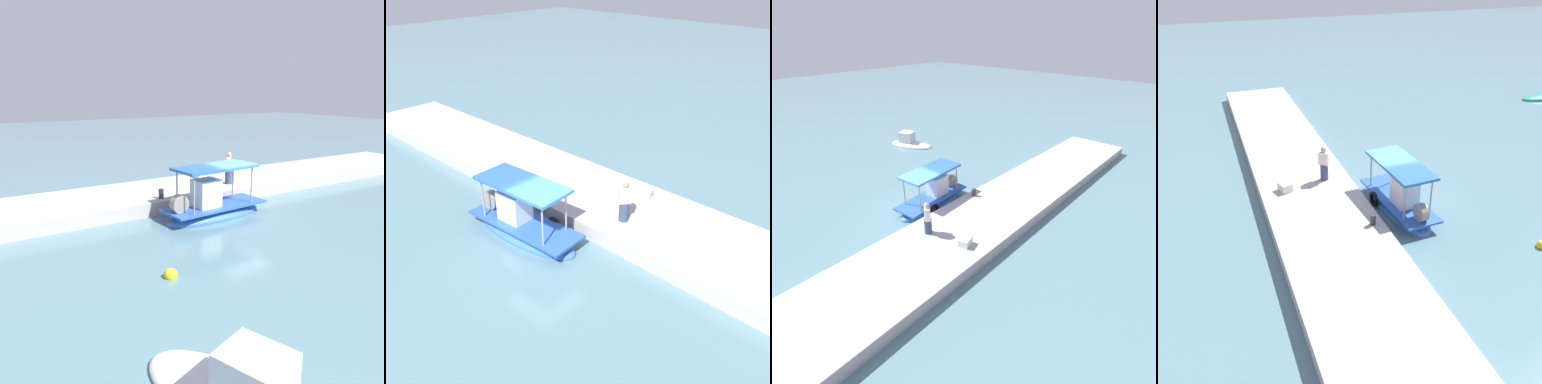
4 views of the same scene
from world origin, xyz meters
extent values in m
plane|color=slate|center=(0.00, 0.00, 0.00)|extent=(120.00, 120.00, 0.00)
cube|color=#B4ADAD|center=(0.00, -3.87, 0.32)|extent=(36.00, 4.50, 0.64)
ellipsoid|color=#3B6FB5|center=(1.25, -0.16, 0.05)|extent=(5.17, 2.04, 0.81)
cube|color=#2C58B4|center=(1.25, -0.16, 0.51)|extent=(4.97, 2.03, 0.10)
cube|color=white|center=(1.76, -0.12, 1.12)|extent=(1.16, 1.00, 1.33)
cylinder|color=gray|center=(2.82, 0.59, 1.34)|extent=(0.07, 0.07, 1.76)
cylinder|color=gray|center=(2.91, -0.68, 1.34)|extent=(0.07, 0.07, 1.76)
cylinder|color=gray|center=(-0.41, 0.36, 1.34)|extent=(0.07, 0.07, 1.76)
cylinder|color=gray|center=(-0.32, -0.91, 1.34)|extent=(0.07, 0.07, 1.76)
cube|color=#2D62A2|center=(1.25, -0.16, 2.28)|extent=(3.85, 1.94, 0.12)
torus|color=black|center=(0.56, -1.09, 0.31)|extent=(0.75, 0.23, 0.74)
cylinder|color=gray|center=(3.17, -0.02, 0.91)|extent=(0.82, 0.41, 0.80)
cylinder|color=#32415D|center=(-1.54, -2.89, 1.04)|extent=(0.54, 0.54, 0.80)
cube|color=silver|center=(-1.54, -2.89, 1.77)|extent=(0.51, 0.55, 0.66)
sphere|color=tan|center=(-1.54, -2.89, 2.24)|extent=(0.26, 0.26, 0.26)
cylinder|color=#2D2D33|center=(2.96, -2.11, 0.87)|extent=(0.24, 0.24, 0.46)
cube|color=silver|center=(-1.05, -4.95, 0.83)|extent=(0.74, 0.65, 0.39)
camera|label=1|loc=(11.26, 14.08, 5.64)|focal=37.55mm
camera|label=2|loc=(-10.37, 9.06, 9.94)|focal=41.26mm
camera|label=3|loc=(-10.05, -12.93, 9.98)|focal=29.33mm
camera|label=4|loc=(16.79, -7.94, 10.70)|focal=40.64mm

